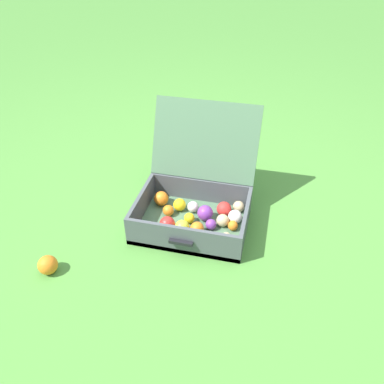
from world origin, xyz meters
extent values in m
plane|color=#4C8C38|center=(0.00, 0.00, 0.00)|extent=(16.00, 16.00, 0.00)
cube|color=#4C7051|center=(-0.04, -0.04, 0.01)|extent=(0.54, 0.40, 0.03)
cube|color=#4C5156|center=(-0.31, -0.04, 0.08)|extent=(0.02, 0.40, 0.15)
cube|color=#4C5156|center=(0.22, -0.04, 0.08)|extent=(0.02, 0.40, 0.15)
cube|color=#4C5156|center=(-0.04, -0.23, 0.08)|extent=(0.51, 0.02, 0.15)
cube|color=#4C5156|center=(-0.04, 0.15, 0.08)|extent=(0.51, 0.02, 0.15)
cube|color=#4C7051|center=(-0.04, 0.24, 0.34)|extent=(0.54, 0.18, 0.37)
cube|color=black|center=(-0.04, -0.25, 0.08)|extent=(0.11, 0.02, 0.02)
sphere|color=red|center=(-0.15, -0.12, 0.06)|extent=(0.08, 0.08, 0.08)
sphere|color=purple|center=(0.06, -0.06, 0.05)|extent=(0.05, 0.05, 0.05)
sphere|color=#D1B784|center=(0.17, 0.10, 0.05)|extent=(0.06, 0.06, 0.06)
sphere|color=#CCDB38|center=(-0.07, -0.12, 0.06)|extent=(0.07, 0.07, 0.07)
sphere|color=purple|center=(0.01, 0.00, 0.06)|extent=(0.08, 0.08, 0.08)
sphere|color=white|center=(-0.06, 0.05, 0.05)|extent=(0.06, 0.06, 0.06)
sphere|color=#D1B784|center=(0.14, -0.13, 0.05)|extent=(0.04, 0.04, 0.04)
sphere|color=orange|center=(-0.23, 0.06, 0.06)|extent=(0.08, 0.08, 0.08)
sphere|color=#D1B784|center=(0.11, -0.03, 0.06)|extent=(0.06, 0.06, 0.06)
sphere|color=orange|center=(0.16, -0.04, 0.05)|extent=(0.05, 0.05, 0.05)
sphere|color=yellow|center=(-0.06, -0.04, 0.05)|extent=(0.05, 0.05, 0.05)
sphere|color=yellow|center=(-0.13, 0.04, 0.06)|extent=(0.07, 0.07, 0.07)
sphere|color=white|center=(0.16, 0.01, 0.06)|extent=(0.07, 0.07, 0.07)
sphere|color=orange|center=(-0.17, -0.01, 0.05)|extent=(0.06, 0.06, 0.06)
sphere|color=red|center=(0.10, 0.06, 0.06)|extent=(0.08, 0.08, 0.08)
sphere|color=orange|center=(0.00, -0.12, 0.06)|extent=(0.07, 0.07, 0.07)
sphere|color=orange|center=(-0.58, -0.48, 0.04)|extent=(0.09, 0.09, 0.09)
camera|label=1|loc=(0.30, -1.48, 1.30)|focal=36.52mm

